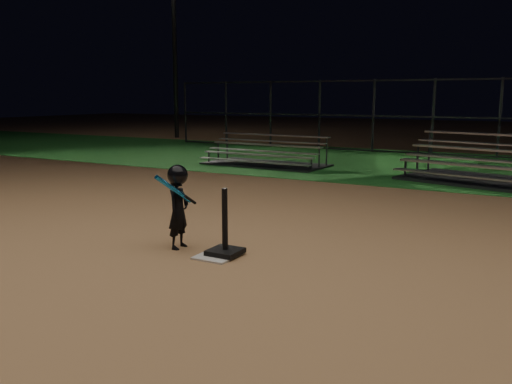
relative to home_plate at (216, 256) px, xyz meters
The scene contains 9 objects.
ground 0.01m from the home_plate, ahead, with size 80.00×80.00×0.00m, color #AC7B4E.
grass_strip 10.00m from the home_plate, 90.00° to the left, with size 60.00×8.00×0.01m, color #1C581F.
home_plate is the anchor object (origin of this frame).
batting_tee 0.20m from the home_plate, 58.62° to the left, with size 0.38×0.38×0.82m.
child_batter 0.86m from the home_plate, behind, with size 0.38×0.62×1.08m.
bleacher_left 8.73m from the home_plate, 114.04° to the left, with size 3.50×1.83×0.84m.
bleacher_right 8.01m from the home_plate, 70.80° to the left, with size 4.78×3.17×1.07m.
backstop_fence 13.06m from the home_plate, 90.00° to the left, with size 20.08×0.08×2.50m.
light_pole_left 19.79m from the home_plate, 128.77° to the left, with size 0.90×0.53×8.30m.
Camera 1 is at (3.44, -5.23, 1.94)m, focal length 37.44 mm.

